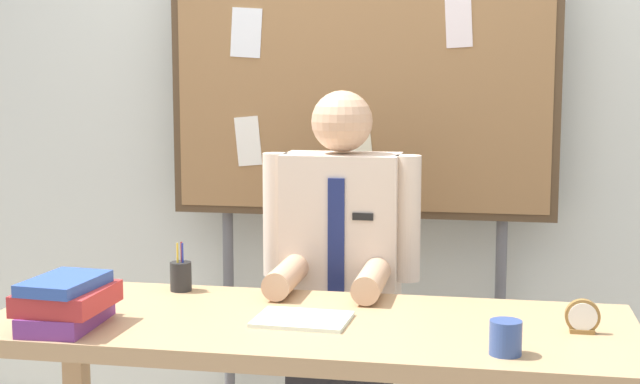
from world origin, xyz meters
The scene contains 9 objects.
back_wall centered at (0.00, 1.22, 1.35)m, with size 6.40×0.08×2.70m, color silver.
desk centered at (0.00, 0.00, 0.65)m, with size 1.86×0.70×0.73m.
person centered at (0.00, 0.56, 0.64)m, with size 0.55×0.56×1.38m.
bulletin_board centered at (0.00, 1.01, 1.37)m, with size 1.51×0.09×1.90m.
book_stack centered at (-0.65, -0.20, 0.80)m, with size 0.22×0.31×0.15m.
open_notebook centered at (-0.01, -0.02, 0.74)m, with size 0.27×0.20×0.01m, color silver.
desk_clock centered at (0.76, 0.01, 0.77)m, with size 0.09×0.04×0.09m.
coffee_mug centered at (0.55, -0.23, 0.78)m, with size 0.08×0.08×0.09m, color #334C8C.
pen_holder centered at (-0.48, 0.27, 0.78)m, with size 0.07×0.07×0.16m.
Camera 1 is at (0.51, -2.51, 1.44)m, focal length 51.27 mm.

